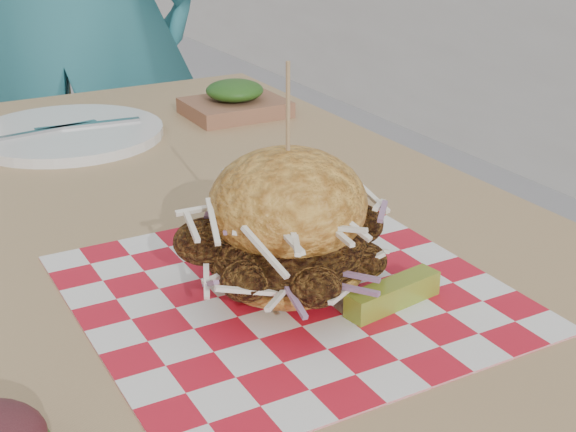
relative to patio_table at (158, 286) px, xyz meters
name	(u,v)px	position (x,y,z in m)	size (l,w,h in m)	color
patio_table	(158,286)	(0.00, 0.00, 0.00)	(0.80, 1.20, 0.75)	tan
paper_liner	(288,292)	(0.05, -0.21, 0.08)	(0.36, 0.36, 0.00)	red
sandwich	(288,232)	(0.05, -0.21, 0.14)	(0.18, 0.18, 0.21)	gold
pickle_spear	(393,294)	(0.12, -0.28, 0.09)	(0.10, 0.02, 0.02)	#94A830
place_setting	(68,133)	(0.00, 0.35, 0.09)	(0.27, 0.27, 0.02)	white
kraft_tray	(235,101)	(0.26, 0.34, 0.10)	(0.15, 0.12, 0.06)	brown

